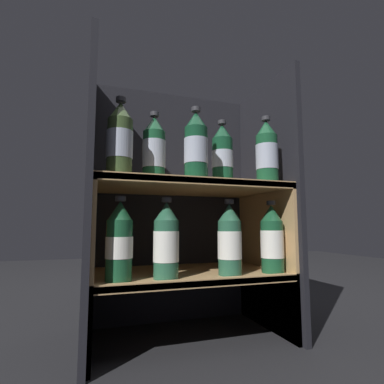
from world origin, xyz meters
name	(u,v)px	position (x,y,z in m)	size (l,w,h in m)	color
ground_plane	(207,362)	(0.00, 0.00, 0.00)	(6.00, 6.00, 0.00)	black
fridge_back_wall	(172,203)	(0.00, 0.40, 0.48)	(0.69, 0.02, 0.96)	black
fridge_side_left	(89,197)	(-0.34, 0.19, 0.48)	(0.02, 0.43, 0.96)	black
fridge_side_right	(267,202)	(0.34, 0.19, 0.48)	(0.02, 0.43, 0.96)	black
shelf_lower	(188,283)	(0.00, 0.18, 0.19)	(0.65, 0.39, 0.23)	tan
shelf_upper	(187,224)	(0.00, 0.19, 0.39)	(0.65, 0.39, 0.54)	tan
bottle_upper_front_0	(120,141)	(-0.25, 0.07, 0.64)	(0.08, 0.08, 0.25)	#384C28
bottle_upper_front_1	(196,147)	(-0.01, 0.07, 0.64)	(0.08, 0.08, 0.25)	#144228
bottle_upper_front_2	(267,154)	(0.26, 0.07, 0.64)	(0.08, 0.08, 0.25)	#194C2D
bottle_upper_back_0	(154,151)	(-0.13, 0.15, 0.64)	(0.08, 0.08, 0.25)	#194C2D
bottle_upper_back_1	(222,156)	(0.12, 0.15, 0.64)	(0.08, 0.08, 0.25)	#144228
bottle_lower_front_0	(119,242)	(-0.25, 0.07, 0.34)	(0.08, 0.08, 0.25)	#194C2D
bottle_lower_front_1	(166,242)	(-0.11, 0.07, 0.34)	(0.08, 0.08, 0.25)	#285B42
bottle_lower_front_2	(230,241)	(0.11, 0.07, 0.34)	(0.08, 0.08, 0.25)	#285B42
bottle_lower_front_3	(272,240)	(0.27, 0.07, 0.34)	(0.08, 0.08, 0.25)	#194C2D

